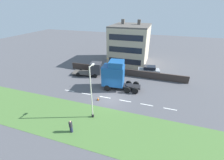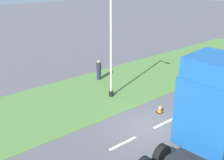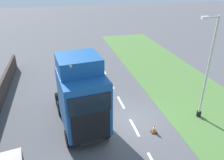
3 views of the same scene
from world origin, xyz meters
The scene contains 6 objects.
ground_plane centered at (0.00, 0.00, 0.00)m, with size 120.00×120.00×0.00m, color #515156.
grass_verge centered at (-6.00, 0.00, 0.01)m, with size 7.00×44.00×0.01m.
lane_markings centered at (0.00, -0.70, 0.00)m, with size 0.16×17.80×0.00m.
lorry_cab centered at (3.23, 0.36, 2.47)m, with size 3.20×6.58×5.09m.
lamp_post centered at (-4.71, 0.79, 3.22)m, with size 1.27×0.31×6.94m.
traffic_cone_lead centered at (-1.04, 1.66, 0.28)m, with size 0.36×0.36×0.58m.
Camera 3 is at (4.19, 11.66, 9.06)m, focal length 35.00 mm.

